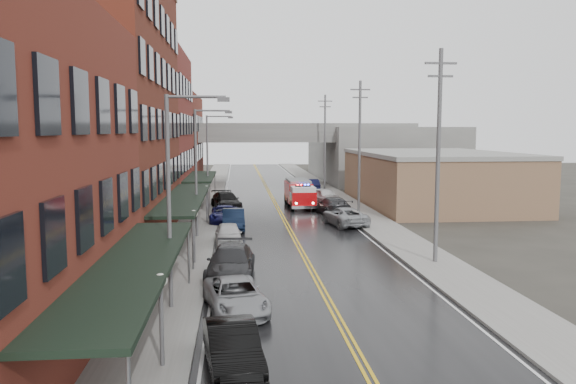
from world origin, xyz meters
TOP-DOWN VIEW (x-y plane):
  - road at (0.00, 30.00)m, footprint 11.00×160.00m
  - sidewalk_left at (-7.30, 30.00)m, footprint 3.00×160.00m
  - sidewalk_right at (7.30, 30.00)m, footprint 3.00×160.00m
  - curb_left at (-5.65, 30.00)m, footprint 0.30×160.00m
  - curb_right at (5.65, 30.00)m, footprint 0.30×160.00m
  - brick_building_b at (-13.30, 23.00)m, footprint 9.00×20.00m
  - brick_building_c at (-13.30, 40.50)m, footprint 9.00×15.00m
  - brick_building_far at (-13.30, 58.00)m, footprint 9.00×20.00m
  - tan_building at (16.00, 40.00)m, footprint 14.00×22.00m
  - right_far_block at (18.00, 70.00)m, footprint 18.00×30.00m
  - awning_0 at (-7.49, 4.00)m, footprint 2.60×16.00m
  - awning_1 at (-7.49, 23.00)m, footprint 2.60×18.00m
  - awning_2 at (-7.49, 40.50)m, footprint 2.60×13.00m
  - globe_lamp_0 at (-6.40, 2.00)m, footprint 0.44×0.44m
  - globe_lamp_1 at (-6.40, 16.00)m, footprint 0.44×0.44m
  - globe_lamp_2 at (-6.40, 30.00)m, footprint 0.44×0.44m
  - street_lamp_0 at (-6.55, 8.00)m, footprint 2.64×0.22m
  - street_lamp_1 at (-6.55, 24.00)m, footprint 2.64×0.22m
  - street_lamp_2 at (-6.55, 40.00)m, footprint 2.64×0.22m
  - utility_pole_0 at (7.20, 15.00)m, footprint 1.80×0.24m
  - utility_pole_1 at (7.20, 35.00)m, footprint 1.80×0.24m
  - utility_pole_2 at (7.20, 55.00)m, footprint 1.80×0.24m
  - overpass at (0.00, 62.00)m, footprint 40.00×10.00m
  - fire_truck at (2.19, 39.14)m, footprint 3.04×7.34m
  - parked_car_left_1 at (-4.19, 1.77)m, footprint 2.13×4.65m
  - parked_car_left_2 at (-4.09, 7.54)m, footprint 3.08×5.23m
  - parked_car_left_3 at (-4.33, 12.91)m, footprint 2.75×5.83m
  - parked_car_left_4 at (-4.56, 21.20)m, footprint 1.94×4.40m
  - parked_car_left_5 at (-4.25, 27.20)m, footprint 1.74×4.76m
  - parked_car_left_6 at (-5.00, 30.53)m, footprint 2.36×5.02m
  - parked_car_left_7 at (-5.00, 38.28)m, footprint 3.38×6.04m
  - parked_car_right_0 at (4.58, 28.20)m, footprint 3.33×5.68m
  - parked_car_right_1 at (4.64, 34.20)m, footprint 2.97×5.76m
  - parked_car_right_2 at (4.76, 41.95)m, footprint 3.52×5.26m
  - parked_car_right_3 at (5.00, 52.20)m, footprint 1.84×5.08m

SIDE VIEW (x-z plane):
  - road at x=0.00m, z-range 0.00..0.02m
  - sidewalk_left at x=-7.30m, z-range 0.00..0.15m
  - sidewalk_right at x=7.30m, z-range 0.00..0.15m
  - curb_left at x=-5.65m, z-range 0.00..0.15m
  - curb_right at x=5.65m, z-range 0.00..0.15m
  - parked_car_left_2 at x=-4.09m, z-range 0.00..1.37m
  - parked_car_left_6 at x=-5.00m, z-range 0.00..1.39m
  - parked_car_left_4 at x=-4.56m, z-range 0.00..1.47m
  - parked_car_left_1 at x=-4.19m, z-range 0.00..1.48m
  - parked_car_right_0 at x=4.58m, z-range 0.00..1.49m
  - parked_car_left_5 at x=-4.25m, z-range 0.00..1.56m
  - parked_car_right_1 at x=4.64m, z-range 0.00..1.60m
  - parked_car_left_3 at x=-4.33m, z-range 0.00..1.64m
  - parked_car_left_7 at x=-5.00m, z-range 0.00..1.65m
  - parked_car_right_2 at x=4.76m, z-range 0.00..1.66m
  - parked_car_right_3 at x=5.00m, z-range 0.00..1.67m
  - fire_truck at x=2.19m, z-range 0.11..2.77m
  - globe_lamp_0 at x=-6.40m, z-range 0.75..3.87m
  - globe_lamp_1 at x=-6.40m, z-range 0.75..3.87m
  - globe_lamp_2 at x=-6.40m, z-range 0.75..3.87m
  - tan_building at x=16.00m, z-range 0.00..5.00m
  - awning_2 at x=-7.49m, z-range 1.44..4.53m
  - awning_0 at x=-7.49m, z-range 1.44..4.53m
  - awning_1 at x=-7.49m, z-range 1.44..4.53m
  - right_far_block at x=18.00m, z-range 0.00..8.00m
  - street_lamp_0 at x=-6.55m, z-range 0.69..9.69m
  - street_lamp_1 at x=-6.55m, z-range 0.69..9.69m
  - street_lamp_2 at x=-6.55m, z-range 0.69..9.69m
  - overpass at x=0.00m, z-range 2.24..9.74m
  - brick_building_far at x=-13.30m, z-range 0.00..12.00m
  - utility_pole_0 at x=7.20m, z-range 0.31..12.31m
  - utility_pole_1 at x=7.20m, z-range 0.31..12.31m
  - utility_pole_2 at x=7.20m, z-range 0.31..12.31m
  - brick_building_c at x=-13.30m, z-range 0.00..15.00m
  - brick_building_b at x=-13.30m, z-range 0.00..18.00m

